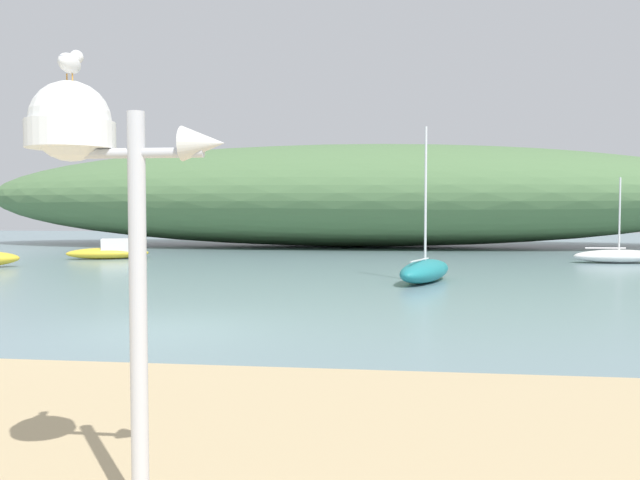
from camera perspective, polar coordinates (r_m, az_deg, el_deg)
name	(u,v)px	position (r m, az deg, el deg)	size (l,w,h in m)	color
ground_plane	(161,330)	(13.34, -13.71, -7.67)	(120.00, 120.00, 0.00)	gray
distant_hill	(351,196)	(43.53, 2.70, 3.88)	(50.66, 14.23, 6.70)	#517547
mast_structure	(88,154)	(4.75, -19.60, 7.11)	(1.38, 0.60, 3.04)	silver
seagull_on_radar	(71,62)	(4.92, -20.97, 14.34)	(0.12, 0.33, 0.23)	orange
sailboat_mid_channel	(425,270)	(21.73, 9.17, -2.64)	(2.34, 4.04, 5.10)	teal
sailboat_east_reach	(619,256)	(32.31, 24.66, -1.28)	(4.14, 1.71, 3.85)	white
motorboat_off_point	(110,251)	(33.49, -17.90, -0.95)	(4.04, 2.50, 0.98)	gold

